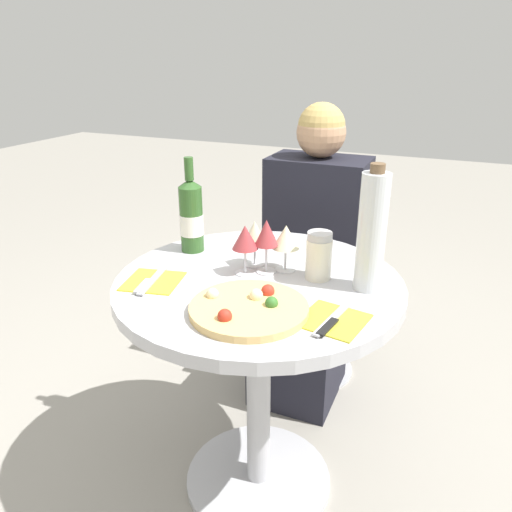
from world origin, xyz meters
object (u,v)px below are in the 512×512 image
at_px(seated_diner, 309,271).
at_px(pizza_large, 249,308).
at_px(dining_table, 259,335).
at_px(chair_behind_diner, 318,279).
at_px(tall_carafe, 372,232).
at_px(wine_bottle, 191,216).

height_order(seated_diner, pizza_large, seated_diner).
xyz_separation_m(dining_table, pizza_large, (0.05, -0.19, 0.20)).
xyz_separation_m(chair_behind_diner, pizza_large, (0.09, -0.95, 0.34)).
height_order(chair_behind_diner, tall_carafe, tall_carafe).
distance_m(dining_table, pizza_large, 0.28).
bearing_deg(pizza_large, tall_carafe, 45.98).
bearing_deg(seated_diner, pizza_large, 96.31).
relative_size(wine_bottle, tall_carafe, 0.88).
xyz_separation_m(pizza_large, tall_carafe, (0.24, 0.25, 0.15)).
bearing_deg(pizza_large, wine_bottle, 137.51).
distance_m(chair_behind_diner, wine_bottle, 0.82).
relative_size(chair_behind_diner, pizza_large, 2.93).
bearing_deg(dining_table, tall_carafe, 12.13).
xyz_separation_m(dining_table, wine_bottle, (-0.29, 0.12, 0.30)).
distance_m(pizza_large, tall_carafe, 0.38).
height_order(dining_table, pizza_large, pizza_large).
distance_m(dining_table, wine_bottle, 0.43).
xyz_separation_m(dining_table, tall_carafe, (0.29, 0.06, 0.35)).
height_order(chair_behind_diner, wine_bottle, wine_bottle).
xyz_separation_m(seated_diner, pizza_large, (0.09, -0.80, 0.25)).
relative_size(pizza_large, wine_bottle, 0.98).
bearing_deg(chair_behind_diner, tall_carafe, 115.31).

